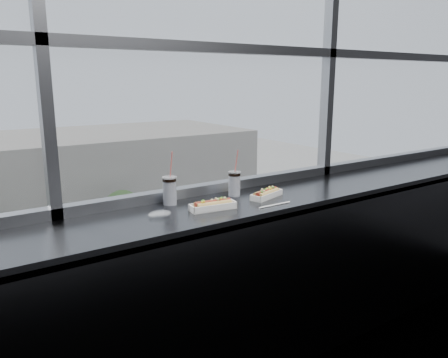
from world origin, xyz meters
TOP-DOWN VIEW (x-y plane):
  - wall_back_lower at (0.00, 1.50)m, footprint 6.00×0.00m
  - counter at (0.00, 1.23)m, footprint 6.00×0.55m
  - counter_fascia at (0.00, 0.97)m, footprint 6.00×0.04m
  - hotdog_tray_left at (-0.23, 1.17)m, footprint 0.27×0.12m
  - hotdog_tray_right at (0.18, 1.19)m, footprint 0.26×0.15m
  - soda_cup_left at (-0.38, 1.40)m, footprint 0.09×0.09m
  - soda_cup_right at (0.04, 1.35)m, footprint 0.08×0.08m
  - loose_straw at (0.11, 1.03)m, footprint 0.23×0.01m
  - wrapper at (-0.53, 1.22)m, footprint 0.11×0.08m
  - car_near_e at (15.74, 17.50)m, footprint 2.61×6.14m
  - car_near_d at (7.68, 17.50)m, footprint 3.15×6.29m
  - car_far_c at (12.93, 25.50)m, footprint 3.35×7.16m
  - pedestrian_c at (3.02, 28.65)m, footprint 0.63×0.84m
  - tree_right at (9.81, 29.50)m, footprint 3.05×3.05m

SIDE VIEW (x-z plane):
  - pedestrian_c at x=3.02m, z-range -10.96..-9.07m
  - car_near_d at x=7.68m, z-range -10.94..-8.92m
  - car_near_e at x=15.74m, z-range -10.94..-8.90m
  - car_far_c at x=12.93m, z-range -10.94..-8.61m
  - tree_right at x=9.81m, z-range -10.15..-5.38m
  - wall_back_lower at x=0.00m, z-range -2.45..3.55m
  - counter_fascia at x=0.00m, z-range 0.03..1.07m
  - counter at x=0.00m, z-range 1.04..1.10m
  - loose_straw at x=0.11m, z-range 1.10..1.11m
  - wrapper at x=-0.53m, z-range 1.10..1.13m
  - hotdog_tray_right at x=0.18m, z-range 1.09..1.16m
  - hotdog_tray_left at x=-0.23m, z-range 1.09..1.16m
  - soda_cup_right at x=0.04m, z-range 1.04..1.33m
  - soda_cup_left at x=-0.38m, z-range 1.03..1.35m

